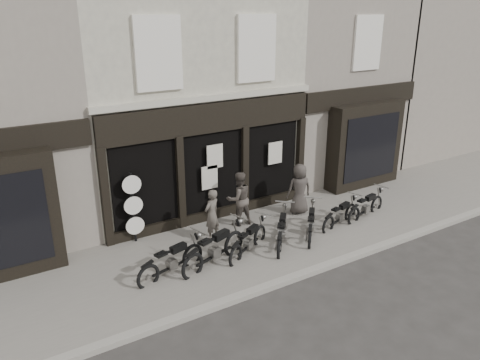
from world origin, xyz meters
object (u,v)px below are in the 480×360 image
motorcycle_5 (340,217)px  man_centre (239,199)px  motorcycle_1 (215,252)px  motorcycle_4 (311,226)px  man_left (212,215)px  motorcycle_0 (172,263)px  motorcycle_2 (249,243)px  motorcycle_3 (282,233)px  advert_sign_post (134,211)px  man_right (299,189)px  motorcycle_6 (366,208)px

motorcycle_5 → man_centre: bearing=132.6°
motorcycle_1 → motorcycle_4: 3.29m
man_left → motorcycle_0: bearing=9.7°
motorcycle_2 → motorcycle_3: motorcycle_3 is taller
motorcycle_0 → man_centre: 3.45m
motorcycle_3 → motorcycle_0: bearing=129.5°
motorcycle_1 → motorcycle_5: 4.53m
motorcycle_2 → motorcycle_5: 3.43m
man_left → advert_sign_post: (-1.99, 1.03, 0.20)m
motorcycle_5 → advert_sign_post: 6.37m
motorcycle_2 → motorcycle_3: (1.13, -0.03, 0.03)m
motorcycle_0 → man_centre: (3.00, 1.59, 0.58)m
man_centre → man_right: bearing=176.3°
advert_sign_post → motorcycle_6: bearing=-14.0°
motorcycle_5 → motorcycle_6: bearing=-14.8°
motorcycle_0 → motorcycle_6: bearing=-15.8°
motorcycle_1 → motorcycle_3: size_ratio=1.28×
man_centre → man_right: size_ratio=1.02×
motorcycle_1 → motorcycle_6: motorcycle_1 is taller
motorcycle_6 → advert_sign_post: size_ratio=0.88×
motorcycle_4 → motorcycle_6: bearing=-45.8°
motorcycle_4 → motorcycle_3: bearing=129.7°
motorcycle_1 → motorcycle_2: 1.10m
motorcycle_6 → advert_sign_post: advert_sign_post is taller
motorcycle_2 → advert_sign_post: 3.42m
motorcycle_2 → advert_sign_post: (-2.48, 2.24, 0.71)m
motorcycle_0 → man_left: size_ratio=1.33×
motorcycle_5 → motorcycle_2: bearing=164.1°
motorcycle_2 → motorcycle_5: (3.43, -0.01, -0.02)m
man_centre → motorcycle_5: bearing=152.6°
motorcycle_0 → man_right: (5.15, 1.29, 0.57)m
motorcycle_5 → man_left: man_left is taller
man_centre → advert_sign_post: advert_sign_post is taller
motorcycle_1 → motorcycle_2: (1.10, 0.04, -0.07)m
man_right → motorcycle_3: bearing=52.0°
motorcycle_2 → man_centre: 1.91m
man_right → motorcycle_6: bearing=154.7°
motorcycle_5 → man_right: 1.61m
motorcycle_3 → man_right: man_right is taller
man_left → man_right: 3.36m
man_centre → motorcycle_4: bearing=134.5°
motorcycle_3 → man_left: bearing=93.8°
motorcycle_0 → motorcycle_5: 5.72m
motorcycle_5 → man_right: man_right is taller
advert_sign_post → motorcycle_3: bearing=-28.6°
motorcycle_6 → man_right: size_ratio=1.16×
motorcycle_1 → man_centre: bearing=24.8°
motorcycle_0 → motorcycle_2: 2.29m
man_left → advert_sign_post: advert_sign_post is taller
motorcycle_4 → man_right: 1.70m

